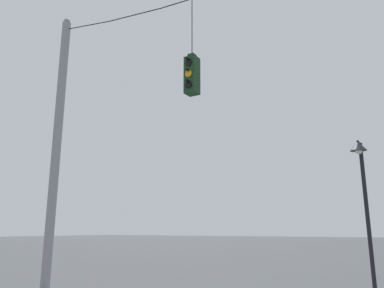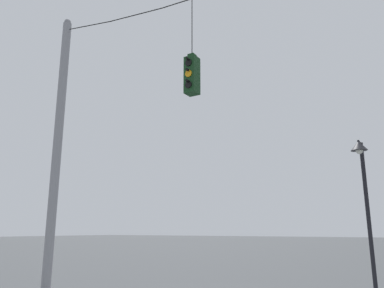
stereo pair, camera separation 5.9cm
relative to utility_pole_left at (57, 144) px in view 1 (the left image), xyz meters
The scene contains 3 objects.
utility_pole_left is the anchor object (origin of this frame).
traffic_light_near_right_pole 5.57m from the utility_pole_left, ahead, with size 0.34×0.46×2.93m.
street_lamp 9.90m from the utility_pole_left, 23.36° to the left, with size 0.48×0.82×4.53m.
Camera 1 is at (2.87, -8.60, 1.89)m, focal length 35.00 mm.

